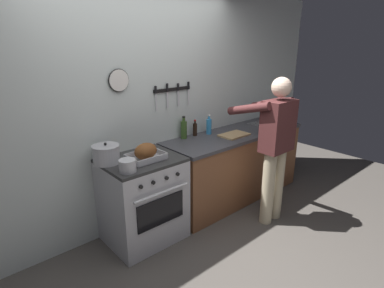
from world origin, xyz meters
TOP-DOWN VIEW (x-y plane):
  - ground_plane at (0.00, 0.00)m, footprint 8.00×8.00m
  - wall_back at (-0.00, 1.35)m, footprint 6.00×0.13m
  - counter_block at (1.21, 0.99)m, footprint 2.03×0.65m
  - stove at (-0.22, 0.99)m, footprint 0.76×0.67m
  - person_cook at (1.09, 0.33)m, footprint 0.51×0.63m
  - roasting_pan at (-0.20, 0.93)m, footprint 0.35×0.26m
  - stock_pot at (-0.52, 1.11)m, footprint 0.26×0.26m
  - saucepan at (-0.48, 0.80)m, footprint 0.15×0.15m
  - cutting_board at (1.08, 0.91)m, footprint 0.36×0.24m
  - bottle_olive_oil at (0.54, 1.23)m, footprint 0.07×0.07m
  - bottle_soy_sauce at (0.72, 1.23)m, footprint 0.05×0.05m
  - bottle_dish_soap at (0.89, 1.17)m, footprint 0.07×0.07m

SIDE VIEW (x-z plane):
  - ground_plane at x=0.00m, z-range 0.00..0.00m
  - stove at x=-0.22m, z-range 0.00..0.90m
  - counter_block at x=1.21m, z-range 0.01..0.91m
  - cutting_board at x=1.08m, z-range 0.90..0.92m
  - person_cook at x=1.09m, z-range 0.12..1.78m
  - saucepan at x=-0.48m, z-range 0.90..1.01m
  - roasting_pan at x=-0.20m, z-range 0.89..1.06m
  - bottle_soy_sauce at x=0.72m, z-range 0.88..1.08m
  - stock_pot at x=-0.52m, z-range 0.89..1.09m
  - bottle_dish_soap at x=0.89m, z-range 0.88..1.12m
  - bottle_olive_oil at x=0.54m, z-range 0.88..1.15m
  - wall_back at x=0.00m, z-range 0.00..2.60m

